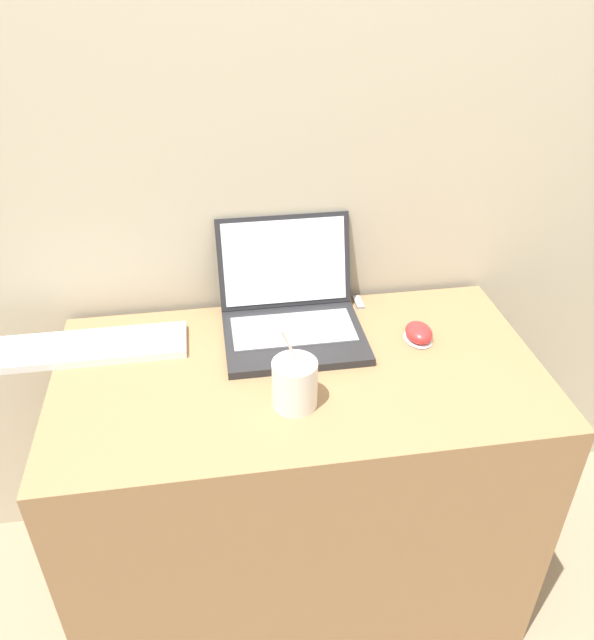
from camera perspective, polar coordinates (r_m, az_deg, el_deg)
name	(u,v)px	position (r m, az deg, el deg)	size (l,w,h in m)	color
wall_back	(277,116)	(1.53, -1.87, 18.18)	(7.00, 0.04, 2.50)	#BCB299
desk	(299,483)	(1.71, 0.19, -14.71)	(1.13, 0.60, 0.76)	#936D47
laptop	(291,310)	(1.56, -0.57, 0.91)	(0.34, 0.34, 0.25)	#232326
drink_cup	(295,383)	(1.32, -0.21, -5.78)	(0.10, 0.10, 0.21)	silver
computer_mouse	(419,333)	(1.56, 11.07, -1.20)	(0.07, 0.09, 0.04)	white
external_keyboard	(91,347)	(1.58, -18.29, -2.38)	(0.45, 0.13, 0.02)	silver
usb_stick	(358,302)	(1.69, 5.64, 1.63)	(0.02, 0.06, 0.01)	#99999E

